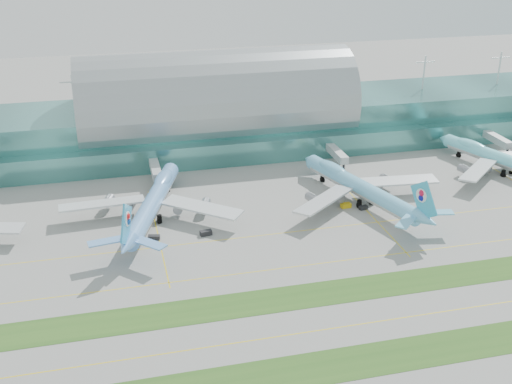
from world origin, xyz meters
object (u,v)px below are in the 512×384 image
object	(u,v)px
terminal	(216,116)
airliner_d	(501,159)
airliner_b	(153,201)
airliner_c	(359,186)

from	to	relation	value
terminal	airliner_d	world-z (taller)	terminal
terminal	airliner_b	bearing A→B (deg)	-117.63
airliner_b	airliner_c	bearing A→B (deg)	14.99
terminal	airliner_b	size ratio (longest dim) A/B	4.80
terminal	airliner_c	size ratio (longest dim) A/B	4.79
airliner_c	terminal	bearing A→B (deg)	102.14
airliner_c	airliner_b	bearing A→B (deg)	159.62
airliner_d	terminal	bearing A→B (deg)	132.21
airliner_b	terminal	bearing A→B (deg)	81.09
terminal	airliner_d	size ratio (longest dim) A/B	5.10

